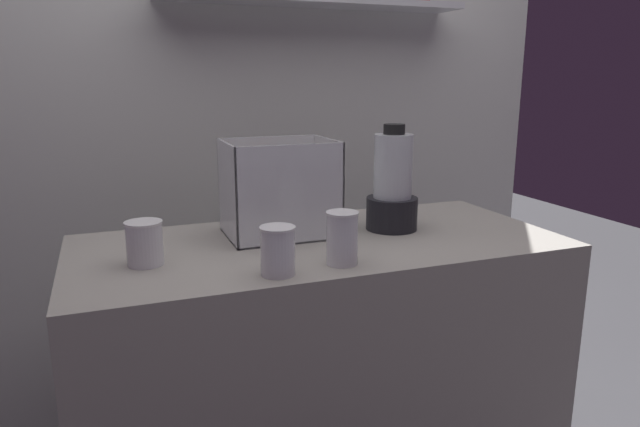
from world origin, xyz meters
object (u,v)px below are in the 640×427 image
carrot_display_bin (279,207)px  juice_cup_beet_left (278,253)px  blender_pitcher (392,188)px  juice_cup_mango_middle (342,240)px  juice_cup_mango_far_left (145,245)px

carrot_display_bin → juice_cup_beet_left: 0.36m
carrot_display_bin → blender_pitcher: (0.35, -0.06, 0.04)m
blender_pitcher → juice_cup_mango_middle: 0.39m
blender_pitcher → juice_cup_beet_left: blender_pitcher is taller
carrot_display_bin → juice_cup_mango_far_left: size_ratio=2.81×
juice_cup_beet_left → juice_cup_mango_far_left: bearing=146.9°
juice_cup_beet_left → blender_pitcher: bearing=31.9°
carrot_display_bin → juice_cup_beet_left: (-0.11, -0.34, -0.03)m
carrot_display_bin → blender_pitcher: 0.35m
carrot_display_bin → juice_cup_mango_far_left: (-0.40, -0.15, -0.03)m
blender_pitcher → juice_cup_beet_left: 0.54m
juice_cup_mango_far_left → juice_cup_beet_left: bearing=-33.1°
carrot_display_bin → juice_cup_mango_middle: 0.33m
carrot_display_bin → juice_cup_mango_far_left: 0.43m
blender_pitcher → carrot_display_bin: bearing=170.0°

